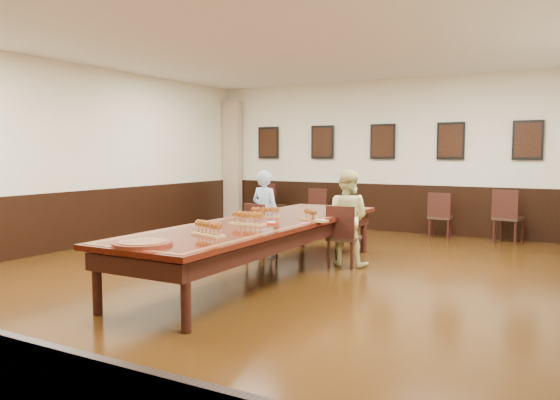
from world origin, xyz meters
The scene contains 23 objects.
floor centered at (0.00, 0.00, -0.01)m, with size 8.00×10.00×0.02m, color black.
ceiling centered at (0.00, 0.00, 3.21)m, with size 8.00×10.00×0.02m, color white.
wall_back centered at (0.00, 5.01, 1.60)m, with size 8.00×0.02×3.20m, color #F3EECC.
wall_left centered at (-4.01, 0.00, 1.60)m, with size 0.02×10.00×3.20m, color #F3EECC.
chair_man centered at (-0.70, 1.15, 0.44)m, with size 0.41×0.44×0.87m, color black, non-canonical shape.
chair_woman centered at (0.72, 1.15, 0.45)m, with size 0.42×0.46×0.91m, color black, non-canonical shape.
spare_chair_a centered at (-2.48, 4.60, 0.48)m, with size 0.45×0.49×0.97m, color black, non-canonical shape.
spare_chair_b centered at (-1.23, 4.53, 0.45)m, with size 0.42×0.46×0.90m, color black, non-canonical shape.
spare_chair_c centered at (1.34, 4.47, 0.45)m, with size 0.42×0.46×0.90m, color black, non-canonical shape.
spare_chair_d centered at (2.56, 4.55, 0.50)m, with size 0.47×0.51×1.00m, color black, non-canonical shape.
person_man centered at (-0.69, 1.25, 0.70)m, with size 0.51×0.33×1.39m, color #5598D5.
person_woman centered at (0.71, 1.24, 0.71)m, with size 0.70×0.55×1.42m, color #E8E391.
pink_phone centered at (0.60, 0.07, 0.76)m, with size 0.07×0.14×0.01m, color #EB4E87.
curtain centered at (-3.75, 4.82, 1.45)m, with size 0.45×0.18×2.90m, color tan.
wainscoting centered at (0.00, 0.00, 0.50)m, with size 8.00×10.00×1.00m.
conference_table centered at (0.00, 0.00, 0.61)m, with size 1.40×5.00×0.76m.
posters centered at (0.00, 4.94, 1.90)m, with size 6.14×0.04×0.74m.
flight_a centered at (-0.17, 0.38, 0.82)m, with size 0.43×0.30×0.15m.
flight_b centered at (0.57, 0.38, 0.83)m, with size 0.45×0.30×0.16m.
flight_c centered at (0.05, -0.42, 0.83)m, with size 0.49×0.16×0.18m.
flight_d centered at (0.15, -1.40, 0.83)m, with size 0.48×0.27×0.17m.
red_plate_grp centered at (0.23, -0.15, 0.76)m, with size 0.20×0.20×0.03m.
carved_platter centered at (-0.04, -2.22, 0.77)m, with size 0.71×0.71×0.05m.
Camera 1 is at (3.75, -6.21, 1.67)m, focal length 35.00 mm.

